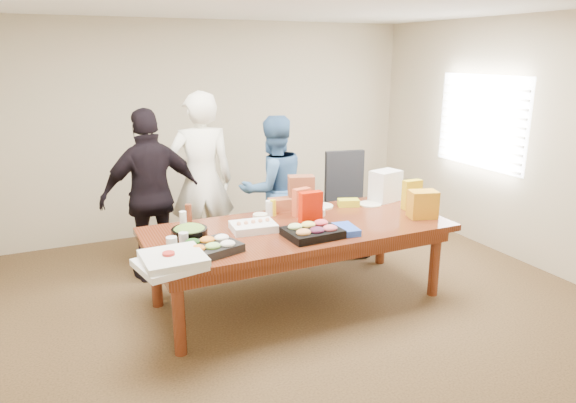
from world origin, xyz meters
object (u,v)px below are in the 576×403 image
person_right (273,189)px  salad_bowl (190,234)px  office_chair (353,206)px  conference_table (298,264)px  sheet_cake (253,227)px  person_center (202,181)px

person_right → salad_bowl: (-1.22, -1.01, -0.02)m
office_chair → person_right: size_ratio=0.69×
conference_table → office_chair: bearing=37.9°
office_chair → person_right: (-0.94, 0.18, 0.26)m
office_chair → sheet_cake: 1.80m
office_chair → person_center: size_ratio=0.59×
conference_table → person_center: (-0.56, 1.25, 0.59)m
conference_table → salad_bowl: salad_bowl is taller
person_center → person_right: 0.80m
person_right → sheet_cake: person_right is taller
person_right → salad_bowl: size_ratio=5.35×
person_right → salad_bowl: person_right is taller
sheet_cake → person_right: bearing=63.7°
person_center → office_chair: bearing=175.1°
person_center → salad_bowl: person_center is taller
conference_table → person_right: size_ratio=1.70×
person_right → person_center: bearing=-15.8°
person_right → sheet_cake: bearing=54.2°
office_chair → person_center: (-1.71, 0.35, 0.40)m
office_chair → person_center: bearing=178.8°
person_center → person_right: person_center is taller
office_chair → sheet_cake: size_ratio=2.88×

